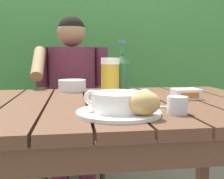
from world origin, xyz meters
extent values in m
cube|color=#533422|center=(-0.32, 0.00, 0.72)|extent=(0.15, 0.92, 0.04)
cube|color=#533422|center=(-0.16, 0.00, 0.72)|extent=(0.15, 0.92, 0.04)
cube|color=#533422|center=(0.00, 0.00, 0.72)|extent=(0.15, 0.92, 0.04)
cube|color=#533422|center=(0.16, 0.00, 0.72)|extent=(0.15, 0.92, 0.04)
cube|color=#533422|center=(0.32, 0.00, 0.72)|extent=(0.15, 0.92, 0.04)
cube|color=#533422|center=(0.48, 0.00, 0.72)|extent=(0.15, 0.92, 0.04)
cube|color=#533422|center=(0.00, -0.43, 0.66)|extent=(1.39, 0.03, 0.08)
cube|color=#533422|center=(0.00, 0.43, 0.66)|extent=(1.39, 0.03, 0.08)
cube|color=#533422|center=(0.67, 0.42, 0.35)|extent=(0.06, 0.06, 0.70)
cube|color=#3D7F39|center=(0.00, 1.61, 0.87)|extent=(3.15, 0.60, 1.75)
cylinder|color=#4C3823|center=(-0.28, 1.76, 0.62)|extent=(0.10, 0.10, 1.23)
sphere|color=#3D7F39|center=(-0.28, 1.76, 1.48)|extent=(0.86, 0.86, 0.86)
cylinder|color=#4C3823|center=(0.92, 1.76, 0.97)|extent=(0.10, 0.10, 1.94)
cylinder|color=#4C3823|center=(-0.60, 1.76, 0.87)|extent=(0.10, 0.10, 1.74)
cylinder|color=#4C3F28|center=(0.06, 0.65, 0.23)|extent=(0.04, 0.04, 0.46)
cylinder|color=#4C3F28|center=(-0.33, 0.65, 0.23)|extent=(0.04, 0.04, 0.46)
cylinder|color=#4C3F28|center=(0.06, 1.03, 0.23)|extent=(0.04, 0.04, 0.46)
cylinder|color=#4C3F28|center=(-0.33, 1.03, 0.23)|extent=(0.04, 0.04, 0.46)
cube|color=#4C3F28|center=(-0.14, 0.84, 0.47)|extent=(0.43, 0.42, 0.02)
cylinder|color=#4C3F28|center=(0.06, 1.03, 0.72)|extent=(0.04, 0.04, 0.51)
cylinder|color=#4C3F28|center=(-0.33, 1.03, 0.72)|extent=(0.04, 0.04, 0.51)
cube|color=#4C3F28|center=(-0.14, 1.03, 0.64)|extent=(0.39, 0.02, 0.04)
cube|color=#4C3F28|center=(-0.14, 1.03, 0.77)|extent=(0.39, 0.02, 0.04)
cube|color=#4C3F28|center=(-0.14, 1.03, 0.90)|extent=(0.39, 0.02, 0.04)
cylinder|color=#5F2637|center=(-0.05, 0.54, 0.23)|extent=(0.11, 0.11, 0.45)
cylinder|color=#5F2637|center=(-0.05, 0.64, 0.51)|extent=(0.13, 0.40, 0.13)
cylinder|color=#5F2637|center=(-0.22, 0.54, 0.23)|extent=(0.11, 0.11, 0.45)
cylinder|color=#5F2637|center=(-0.22, 0.64, 0.51)|extent=(0.13, 0.40, 0.13)
cylinder|color=#5F2637|center=(-0.14, 0.74, 0.75)|extent=(0.32, 0.32, 0.47)
sphere|color=#99764D|center=(-0.14, 0.74, 1.08)|extent=(0.19, 0.19, 0.19)
sphere|color=black|center=(-0.14, 0.74, 1.10)|extent=(0.18, 0.18, 0.18)
cylinder|color=#5F2637|center=(0.06, 0.72, 0.85)|extent=(0.08, 0.08, 0.26)
cylinder|color=#5F2637|center=(-0.34, 0.72, 0.85)|extent=(0.08, 0.08, 0.26)
cylinder|color=#99764D|center=(-0.34, 0.56, 0.88)|extent=(0.07, 0.25, 0.21)
cylinder|color=white|center=(0.01, -0.26, 0.74)|extent=(0.28, 0.28, 0.01)
cylinder|color=white|center=(0.01, -0.26, 0.78)|extent=(0.18, 0.18, 0.06)
cylinder|color=#99412B|center=(0.01, -0.26, 0.79)|extent=(0.15, 0.15, 0.01)
torus|color=white|center=(-0.07, -0.26, 0.79)|extent=(0.05, 0.01, 0.05)
torus|color=white|center=(0.10, -0.26, 0.79)|extent=(0.05, 0.01, 0.05)
ellipsoid|color=tan|center=(0.08, -0.34, 0.78)|extent=(0.10, 0.08, 0.07)
cylinder|color=gold|center=(0.02, -0.04, 0.81)|extent=(0.07, 0.07, 0.16)
cylinder|color=white|center=(0.02, -0.04, 0.91)|extent=(0.07, 0.07, 0.03)
cylinder|color=#2C5E2F|center=(0.07, -0.01, 0.82)|extent=(0.06, 0.06, 0.16)
cone|color=#2C5E2F|center=(0.07, -0.01, 0.92)|extent=(0.06, 0.06, 0.04)
cylinder|color=#2C5E2F|center=(0.07, -0.01, 0.96)|extent=(0.02, 0.02, 0.04)
cylinder|color=#4A5D90|center=(0.07, -0.01, 0.98)|extent=(0.03, 0.03, 0.01)
cylinder|color=silver|center=(0.21, -0.28, 0.76)|extent=(0.07, 0.07, 0.06)
cube|color=white|center=(0.36, 0.01, 0.76)|extent=(0.12, 0.09, 0.05)
cube|color=orange|center=(0.36, -0.03, 0.76)|extent=(0.08, 0.00, 0.02)
cube|color=silver|center=(0.20, -0.17, 0.74)|extent=(0.13, 0.05, 0.00)
cube|color=black|center=(0.13, -0.15, 0.74)|extent=(0.07, 0.04, 0.01)
cylinder|color=white|center=(-0.14, 0.36, 0.77)|extent=(0.15, 0.15, 0.06)
camera|label=1|loc=(-0.13, -1.11, 0.93)|focal=43.05mm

